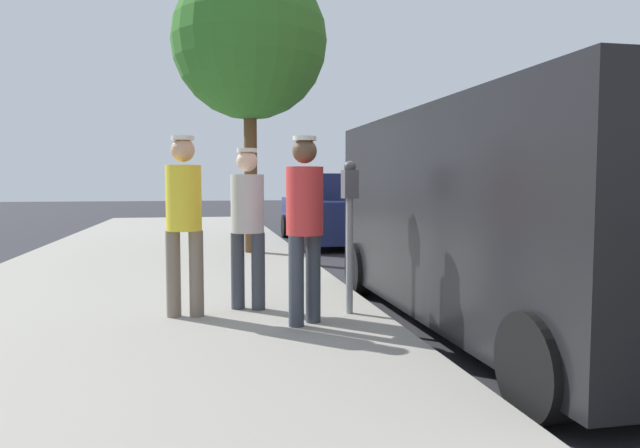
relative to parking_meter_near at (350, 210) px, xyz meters
The scene contains 9 objects.
ground_plane 1.93m from the parking_meter_near, 152.40° to the right, with size 80.00×80.00×0.00m, color #2D2D33.
sidewalk_slab 2.52m from the parking_meter_near, 18.17° to the right, with size 5.00×32.00×0.15m, color #9E998E.
parking_meter_near is the anchor object (origin of this frame).
pedestrian_in_gray 1.06m from the parking_meter_near, 21.64° to the right, with size 0.34×0.34×1.65m.
pedestrian_in_red 0.63m from the parking_meter_near, 35.32° to the left, with size 0.34×0.34×1.72m.
pedestrian_in_yellow 1.62m from the parking_meter_near, ahead, with size 0.36×0.34×1.75m.
parked_van 1.56m from the parking_meter_near, 164.09° to the left, with size 2.15×5.21×2.15m.
parked_sedan_behind 8.21m from the parking_meter_near, 101.07° to the right, with size 1.96×4.41×1.65m.
street_tree 6.06m from the parking_meter_near, 84.04° to the right, with size 2.83×2.83×5.28m.
Camera 1 is at (2.77, 6.36, 1.46)m, focal length 33.08 mm.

